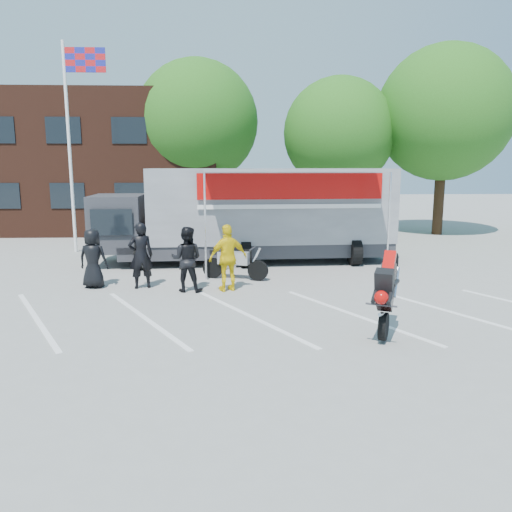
{
  "coord_description": "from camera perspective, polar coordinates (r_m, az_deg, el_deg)",
  "views": [
    {
      "loc": [
        -0.12,
        -9.95,
        3.38
      ],
      "look_at": [
        0.36,
        1.54,
        1.3
      ],
      "focal_mm": 35.0,
      "sensor_mm": 36.0,
      "label": 1
    }
  ],
  "objects": [
    {
      "name": "ground",
      "position": [
        10.51,
        -1.64,
        -8.51
      ],
      "size": [
        100.0,
        100.0,
        0.0
      ],
      "primitive_type": "plane",
      "color": "gray",
      "rests_on": "ground"
    },
    {
      "name": "parking_bay_lines",
      "position": [
        11.46,
        -1.71,
        -6.87
      ],
      "size": [
        18.09,
        13.33,
        0.01
      ],
      "primitive_type": "cube",
      "rotation": [
        0.0,
        0.0,
        0.52
      ],
      "color": "white",
      "rests_on": "ground"
    },
    {
      "name": "office_building",
      "position": [
        29.65,
        -22.2,
        9.74
      ],
      "size": [
        18.0,
        8.0,
        7.0
      ],
      "primitive_type": "cube",
      "color": "#401F14",
      "rests_on": "ground"
    },
    {
      "name": "flagpole",
      "position": [
        20.94,
        -20.04,
        14.24
      ],
      "size": [
        1.61,
        0.12,
        8.0
      ],
      "color": "white",
      "rests_on": "ground"
    },
    {
      "name": "tree_left",
      "position": [
        26.11,
        -6.75,
        14.99
      ],
      "size": [
        6.12,
        6.12,
        8.64
      ],
      "color": "#382314",
      "rests_on": "ground"
    },
    {
      "name": "tree_mid",
      "position": [
        25.52,
        9.45,
        13.63
      ],
      "size": [
        5.44,
        5.44,
        7.68
      ],
      "color": "#382314",
      "rests_on": "ground"
    },
    {
      "name": "tree_right",
      "position": [
        26.58,
        20.73,
        15.0
      ],
      "size": [
        6.46,
        6.46,
        9.12
      ],
      "color": "#382314",
      "rests_on": "ground"
    },
    {
      "name": "transporter_truck",
      "position": [
        17.9,
        0.08,
        -0.63
      ],
      "size": [
        10.61,
        5.54,
        3.29
      ],
      "primitive_type": null,
      "rotation": [
        0.0,
        0.0,
        0.05
      ],
      "color": "gray",
      "rests_on": "ground"
    },
    {
      "name": "parked_motorcycle",
      "position": [
        15.13,
        -2.39,
        -2.67
      ],
      "size": [
        2.19,
        1.27,
        1.09
      ],
      "primitive_type": null,
      "rotation": [
        0.0,
        0.0,
        1.27
      ],
      "color": "silver",
      "rests_on": "ground"
    },
    {
      "name": "stunt_bike_rider",
      "position": [
        10.73,
        14.82,
        -8.46
      ],
      "size": [
        1.36,
        1.75,
        1.86
      ],
      "primitive_type": null,
      "rotation": [
        0.0,
        0.0,
        -0.45
      ],
      "color": "black",
      "rests_on": "ground"
    },
    {
      "name": "spectator_leather_a",
      "position": [
        14.66,
        -18.13,
        -0.27
      ],
      "size": [
        0.89,
        0.65,
        1.67
      ],
      "primitive_type": "imported",
      "rotation": [
        0.0,
        0.0,
        2.99
      ],
      "color": "black",
      "rests_on": "ground"
    },
    {
      "name": "spectator_leather_b",
      "position": [
        14.22,
        -13.02,
        0.05
      ],
      "size": [
        0.77,
        0.62,
        1.85
      ],
      "primitive_type": "imported",
      "rotation": [
        0.0,
        0.0,
        3.43
      ],
      "color": "black",
      "rests_on": "ground"
    },
    {
      "name": "spectator_leather_c",
      "position": [
        13.64,
        -7.93,
        -0.37
      ],
      "size": [
        0.95,
        0.78,
        1.78
      ],
      "primitive_type": "imported",
      "rotation": [
        0.0,
        0.0,
        3.01
      ],
      "color": "black",
      "rests_on": "ground"
    },
    {
      "name": "spectator_hivis",
      "position": [
        13.57,
        -3.21,
        -0.22
      ],
      "size": [
        1.16,
        0.81,
        1.83
      ],
      "primitive_type": "imported",
      "rotation": [
        0.0,
        0.0,
        3.52
      ],
      "color": "yellow",
      "rests_on": "ground"
    }
  ]
}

